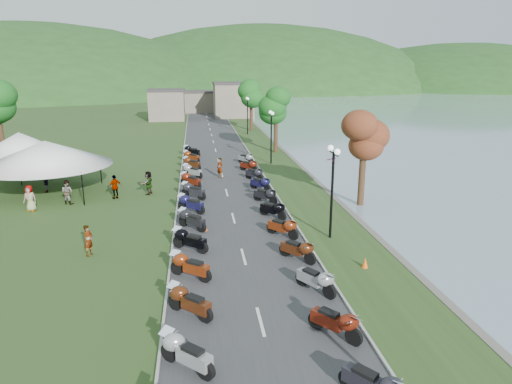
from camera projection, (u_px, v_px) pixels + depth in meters
name	position (u px, v px, depth m)	size (l,w,h in m)	color
road	(218.00, 161.00, 45.49)	(7.00, 120.00, 0.02)	#39393C
hills_backdrop	(199.00, 88.00, 198.42)	(360.00, 120.00, 76.00)	#285621
far_building	(195.00, 102.00, 87.59)	(18.00, 16.00, 5.00)	#796E5E
moto_row_left	(192.00, 220.00, 26.24)	(2.60, 47.16, 1.10)	#331411
moto_row_right	(278.00, 218.00, 26.69)	(2.60, 38.26, 1.10)	#331411
vendor_tent_main	(48.00, 168.00, 33.00)	(6.11, 6.11, 4.00)	white
vendor_tent_side	(22.00, 157.00, 37.16)	(4.51, 4.51, 4.00)	white
tree_lakeside	(363.00, 152.00, 30.13)	(2.61, 2.61, 7.25)	#1E691F
pedestrian_a	(90.00, 255.00, 22.77)	(0.58, 0.42, 1.58)	slate
pedestrian_b	(69.00, 204.00, 31.28)	(0.81, 0.45, 1.68)	slate
pedestrian_c	(46.00, 192.00, 34.20)	(1.08, 0.44, 1.67)	slate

